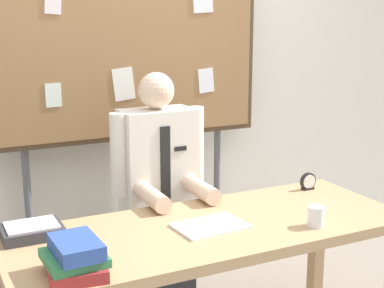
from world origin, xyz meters
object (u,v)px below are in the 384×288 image
coffee_mug (316,216)px  person (159,204)px  bulletin_board (128,49)px  paper_tray (32,231)px  desk (210,242)px  book_stack (76,258)px  open_notebook (210,226)px  desk_clock (308,182)px

coffee_mug → person: bearing=117.3°
person → bulletin_board: (0.00, 0.44, 0.84)m
bulletin_board → paper_tray: size_ratio=8.01×
person → bulletin_board: 0.95m
coffee_mug → paper_tray: (-1.20, 0.45, -0.02)m
bulletin_board → desk: bearing=-90.0°
book_stack → paper_tray: (-0.08, 0.45, -0.04)m
bulletin_board → coffee_mug: 1.53m
bulletin_board → coffee_mug: size_ratio=21.64×
book_stack → open_notebook: book_stack is taller
desk → desk_clock: desk_clock is taller
open_notebook → desk_clock: (0.76, 0.26, 0.04)m
desk → paper_tray: 0.81m
book_stack → coffee_mug: (1.12, -0.00, -0.02)m
book_stack → coffee_mug: 1.13m
bulletin_board → paper_tray: 1.34m
person → book_stack: bearing=-129.5°
open_notebook → paper_tray: 0.80m
book_stack → open_notebook: 0.71m
paper_tray → desk_clock: bearing=0.5°
open_notebook → paper_tray: bearing=162.0°
book_stack → paper_tray: 0.46m
book_stack → paper_tray: book_stack is taller
open_notebook → desk: bearing=65.2°
book_stack → coffee_mug: book_stack is taller
desk → desk_clock: 0.80m
desk → open_notebook: size_ratio=5.89×
bulletin_board → open_notebook: (-0.01, -1.08, -0.75)m
desk → coffee_mug: 0.51m
paper_tray → coffee_mug: bearing=-20.6°
open_notebook → book_stack: bearing=-163.3°
desk → paper_tray: bearing=163.6°
bulletin_board → person: bearing=-90.0°
person → paper_tray: person is taller
desk_clock → desk: bearing=-162.3°
coffee_mug → paper_tray: size_ratio=0.37×
book_stack → desk_clock: 1.51m
book_stack → paper_tray: size_ratio=1.03×
paper_tray → bulletin_board: bearing=47.2°
desk → open_notebook: (-0.01, -0.02, 0.09)m
desk → desk_clock: bearing=17.7°
bulletin_board → open_notebook: bearing=-90.5°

